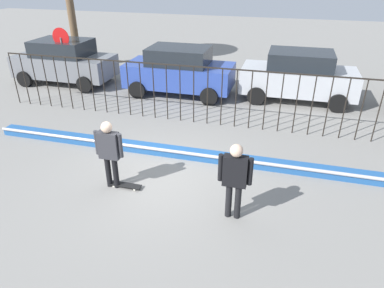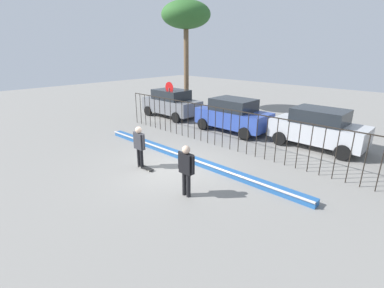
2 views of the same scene
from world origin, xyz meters
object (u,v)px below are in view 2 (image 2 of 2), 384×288
object	(u,v)px
parked_car_silver	(318,128)
stop_sign	(169,95)
skateboard	(146,168)
parked_car_gray	(171,103)
palm_tree_short	(186,16)
camera_operator	(186,166)
parked_car_blue	(233,115)
skateboarder	(139,143)

from	to	relation	value
parked_car_silver	stop_sign	size ratio (longest dim) A/B	1.72
skateboard	stop_sign	distance (m)	8.72
parked_car_gray	parked_car_silver	bearing A→B (deg)	-0.52
parked_car_gray	stop_sign	bearing A→B (deg)	-56.96
parked_car_gray	palm_tree_short	bearing A→B (deg)	106.59
camera_operator	parked_car_blue	world-z (taller)	parked_car_blue
parked_car_blue	parked_car_silver	xyz separation A→B (m)	(4.64, 0.52, 0.00)
skateboarder	parked_car_gray	bearing A→B (deg)	144.27
parked_car_blue	stop_sign	world-z (taller)	stop_sign
parked_car_silver	palm_tree_short	bearing A→B (deg)	172.44
skateboard	stop_sign	xyz separation A→B (m)	(-5.68, 6.43, 1.56)
parked_car_gray	parked_car_silver	size ratio (longest dim) A/B	1.00
skateboard	camera_operator	bearing A→B (deg)	-27.91
camera_operator	palm_tree_short	world-z (taller)	palm_tree_short
skateboard	camera_operator	distance (m)	2.89
skateboarder	parked_car_gray	distance (m)	9.04
parked_car_gray	parked_car_blue	bearing A→B (deg)	-3.78
skateboarder	camera_operator	bearing A→B (deg)	7.76
skateboarder	camera_operator	xyz separation A→B (m)	(2.98, -0.36, 0.02)
camera_operator	parked_car_silver	distance (m)	7.90
parked_car_blue	stop_sign	bearing A→B (deg)	-171.10
stop_sign	parked_car_gray	bearing A→B (deg)	126.22
parked_car_gray	palm_tree_short	xyz separation A→B (m)	(-0.85, 2.37, 5.79)
parked_car_gray	parked_car_silver	world-z (taller)	same
parked_car_silver	skateboarder	bearing A→B (deg)	-117.03
camera_operator	parked_car_silver	size ratio (longest dim) A/B	0.40
skateboarder	parked_car_blue	world-z (taller)	parked_car_blue
skateboard	parked_car_gray	size ratio (longest dim) A/B	0.19
skateboarder	camera_operator	distance (m)	3.00
parked_car_silver	stop_sign	world-z (taller)	stop_sign
parked_car_silver	parked_car_gray	bearing A→B (deg)	-174.91
parked_car_silver	camera_operator	bearing A→B (deg)	-96.46
parked_car_silver	skateboard	bearing A→B (deg)	-115.40
skateboard	parked_car_blue	bearing A→B (deg)	76.67
skateboarder	parked_car_blue	size ratio (longest dim) A/B	0.40
parked_car_gray	camera_operator	bearing A→B (deg)	-43.21
parked_car_blue	stop_sign	distance (m)	5.01
skateboarder	parked_car_silver	bearing A→B (deg)	75.28
parked_car_gray	palm_tree_short	world-z (taller)	palm_tree_short
stop_sign	palm_tree_short	size ratio (longest dim) A/B	0.32
camera_operator	stop_sign	bearing A→B (deg)	3.27
camera_operator	skateboard	bearing A→B (deg)	34.03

